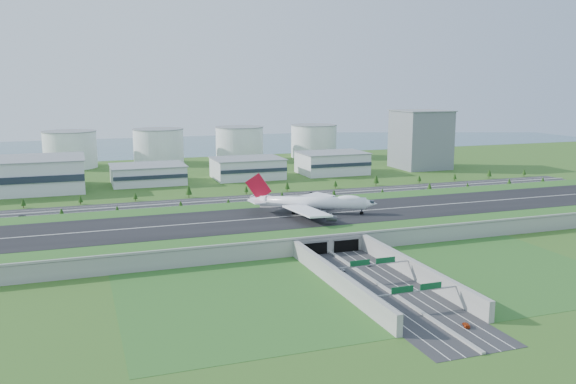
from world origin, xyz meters
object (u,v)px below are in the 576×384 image
object	(u,v)px
fuel_tank_a	(70,150)
car_5	(311,193)
office_tower	(421,140)
car_1	(375,299)
car_2	(368,263)
car_4	(22,216)
car_7	(253,196)
car_6	(423,189)
boeing_747	(312,202)
car_0	(342,269)
car_3	(466,325)

from	to	relation	value
fuel_tank_a	car_5	world-z (taller)	fuel_tank_a
office_tower	car_5	distance (m)	179.94
car_1	car_2	xyz separation A→B (m)	(18.68, 42.92, -0.12)
car_4	car_7	bearing A→B (deg)	-70.83
car_6	car_2	bearing A→B (deg)	153.48
office_tower	car_1	bearing A→B (deg)	-123.98
fuel_tank_a	boeing_747	bearing A→B (deg)	-66.85
fuel_tank_a	car_5	distance (m)	269.79
fuel_tank_a	car_7	distance (m)	241.29
office_tower	boeing_747	xyz separation A→B (m)	(-188.82, -191.77, -12.85)
car_1	car_5	world-z (taller)	car_1
fuel_tank_a	boeing_747	world-z (taller)	fuel_tank_a
car_2	car_4	distance (m)	226.15
office_tower	car_2	size ratio (longest dim) A/B	10.59
fuel_tank_a	car_4	xyz separation A→B (m)	(-29.16, -221.90, -16.66)
car_1	car_6	world-z (taller)	car_1
car_2	car_5	bearing A→B (deg)	-85.28
car_1	car_7	size ratio (longest dim) A/B	0.98
office_tower	car_0	size ratio (longest dim) A/B	10.88
office_tower	fuel_tank_a	world-z (taller)	office_tower
car_2	car_6	xyz separation A→B (m)	(128.02, 159.39, 0.09)
car_4	car_7	size ratio (longest dim) A/B	0.81
fuel_tank_a	car_3	size ratio (longest dim) A/B	10.51
boeing_747	car_0	size ratio (longest dim) A/B	14.03
car_3	car_7	xyz separation A→B (m)	(-2.75, 254.18, 0.07)
boeing_747	car_0	bearing A→B (deg)	-77.23
car_6	car_7	distance (m)	132.53
car_1	fuel_tank_a	bearing A→B (deg)	118.96
car_4	car_5	distance (m)	198.75
boeing_747	car_1	bearing A→B (deg)	-75.23
car_5	car_1	bearing A→B (deg)	-21.37
car_3	car_7	world-z (taller)	car_7
car_1	car_6	distance (m)	249.90
car_5	car_6	xyz separation A→B (m)	(87.23, -15.27, 0.10)
car_3	car_5	bearing A→B (deg)	-77.62
car_6	car_7	xyz separation A→B (m)	(-131.14, 19.20, -0.05)
car_2	car_6	bearing A→B (deg)	-110.91
car_0	car_5	bearing A→B (deg)	80.31
car_0	car_4	world-z (taller)	car_0
boeing_747	car_3	size ratio (longest dim) A/B	14.90
car_3	car_7	distance (m)	254.19
fuel_tank_a	car_0	bearing A→B (deg)	-73.66
fuel_tank_a	car_5	xyz separation A→B (m)	(169.20, -209.47, -16.67)
car_3	car_5	xyz separation A→B (m)	(41.16, 250.24, 0.02)
fuel_tank_a	car_7	size ratio (longest dim) A/B	9.58
car_5	car_4	bearing A→B (deg)	-92.50
fuel_tank_a	car_6	world-z (taller)	fuel_tank_a
office_tower	fuel_tank_a	bearing A→B (deg)	160.23
car_6	boeing_747	bearing A→B (deg)	135.48
office_tower	car_0	bearing A→B (deg)	-127.08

